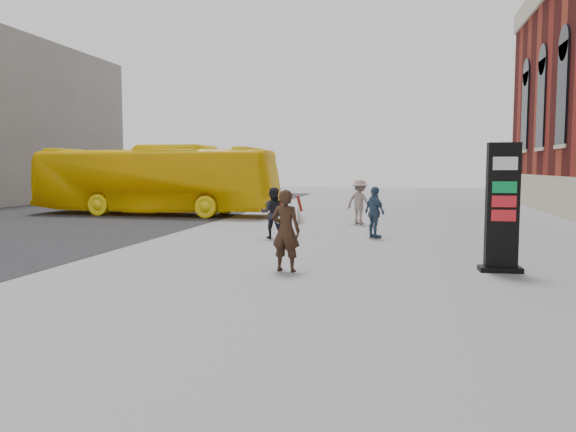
% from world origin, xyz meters
% --- Properties ---
extents(ground, '(100.00, 100.00, 0.00)m').
position_xyz_m(ground, '(0.00, 0.00, 0.00)').
color(ground, '#9E9EA3').
extents(info_pylon, '(0.90, 0.48, 2.73)m').
position_xyz_m(info_pylon, '(4.61, 0.94, 1.36)').
color(info_pylon, black).
rests_on(info_pylon, ground).
extents(woman, '(0.74, 0.70, 1.75)m').
position_xyz_m(woman, '(0.13, 0.06, 0.90)').
color(woman, black).
rests_on(woman, ground).
extents(bus, '(11.64, 3.20, 3.21)m').
position_xyz_m(bus, '(-8.83, 12.83, 1.61)').
color(bus, yellow).
rests_on(bus, road).
extents(pedestrian_a, '(0.81, 0.65, 1.59)m').
position_xyz_m(pedestrian_a, '(-1.43, 5.44, 0.79)').
color(pedestrian_a, black).
rests_on(pedestrian_a, ground).
extents(pedestrian_b, '(1.29, 1.10, 1.74)m').
position_xyz_m(pedestrian_b, '(0.88, 10.35, 0.87)').
color(pedestrian_b, gray).
rests_on(pedestrian_b, ground).
extents(pedestrian_c, '(0.89, 0.99, 1.62)m').
position_xyz_m(pedestrian_c, '(1.69, 6.10, 0.81)').
color(pedestrian_c, '#374E68').
rests_on(pedestrian_c, ground).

